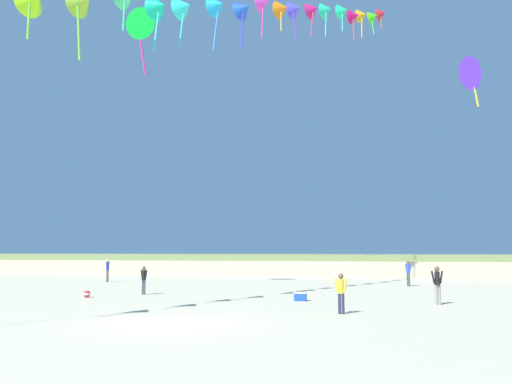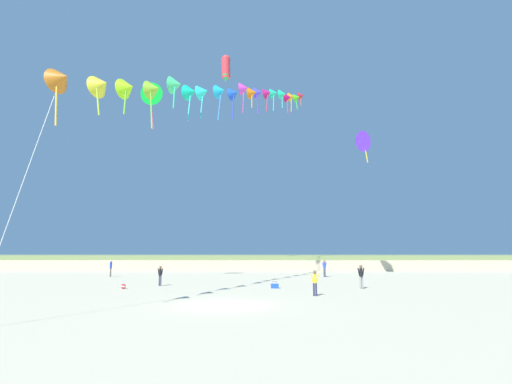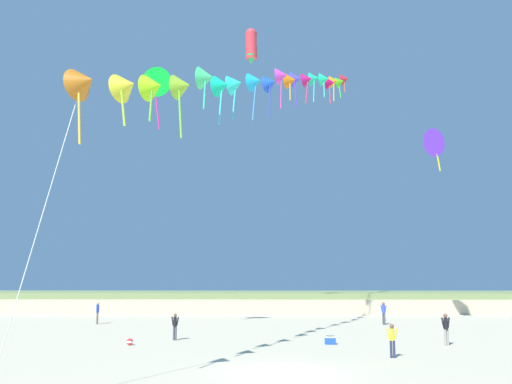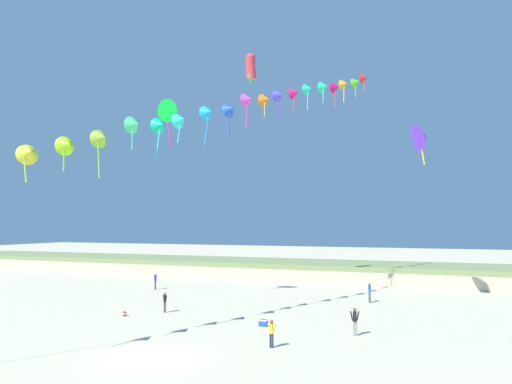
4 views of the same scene
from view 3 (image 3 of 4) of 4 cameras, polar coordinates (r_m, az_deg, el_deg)
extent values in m
plane|color=beige|center=(21.80, 2.80, -18.57)|extent=(240.00, 240.00, 0.00)
cube|color=beige|center=(59.71, 1.43, -11.71)|extent=(120.00, 12.39, 1.40)
cube|color=#7A8E56|center=(59.67, 1.43, -10.84)|extent=(120.00, 10.53, 0.80)
cylinder|color=#726656|center=(44.89, -16.36, -12.65)|extent=(0.13, 0.13, 0.87)
cylinder|color=#726656|center=(44.74, -16.39, -12.66)|extent=(0.13, 0.13, 0.87)
cylinder|color=blue|center=(44.77, -16.33, -11.71)|extent=(0.23, 0.23, 0.62)
cylinder|color=blue|center=(44.96, -16.28, -11.63)|extent=(0.11, 0.21, 0.58)
cylinder|color=blue|center=(44.57, -16.38, -11.66)|extent=(0.11, 0.21, 0.58)
sphere|color=beige|center=(44.75, -16.31, -11.15)|extent=(0.24, 0.24, 0.24)
cylinder|color=#474C56|center=(32.89, -8.65, -14.51)|extent=(0.11, 0.11, 0.77)
cylinder|color=#474C56|center=(32.82, -8.44, -14.52)|extent=(0.11, 0.11, 0.77)
cylinder|color=black|center=(32.80, -8.52, -13.37)|extent=(0.20, 0.20, 0.54)
cylinder|color=black|center=(32.89, -8.78, -13.28)|extent=(0.20, 0.15, 0.52)
cylinder|color=black|center=(32.70, -8.26, -13.32)|extent=(0.20, 0.15, 0.52)
sphere|color=brown|center=(32.77, -8.50, -12.71)|extent=(0.21, 0.21, 0.21)
cylinder|color=gray|center=(31.79, 19.52, -14.24)|extent=(0.12, 0.12, 0.85)
cylinder|color=gray|center=(31.69, 19.31, -14.27)|extent=(0.12, 0.12, 0.85)
cylinder|color=black|center=(31.68, 19.35, -12.94)|extent=(0.22, 0.22, 0.60)
cylinder|color=black|center=(31.80, 19.61, -12.83)|extent=(0.22, 0.16, 0.57)
cylinder|color=black|center=(31.54, 19.07, -12.89)|extent=(0.22, 0.16, 0.57)
sphere|color=brown|center=(31.64, 19.31, -12.18)|extent=(0.23, 0.23, 0.23)
cylinder|color=#282D4C|center=(26.48, 14.33, -15.75)|extent=(0.11, 0.11, 0.76)
cylinder|color=#282D4C|center=(26.47, 14.03, -15.76)|extent=(0.11, 0.11, 0.76)
cylinder|color=yellow|center=(26.40, 14.13, -14.36)|extent=(0.20, 0.20, 0.54)
cylinder|color=yellow|center=(26.40, 14.51, -14.25)|extent=(0.19, 0.11, 0.51)
cylinder|color=yellow|center=(26.39, 13.74, -14.28)|extent=(0.19, 0.11, 0.51)
sphere|color=brown|center=(26.36, 14.10, -13.54)|extent=(0.21, 0.21, 0.21)
cylinder|color=#474C56|center=(43.69, 13.24, -12.89)|extent=(0.12, 0.12, 0.85)
cylinder|color=#474C56|center=(43.59, 13.40, -12.90)|extent=(0.12, 0.12, 0.85)
cylinder|color=blue|center=(43.59, 13.28, -11.94)|extent=(0.22, 0.22, 0.60)
cylinder|color=blue|center=(43.71, 13.09, -11.87)|extent=(0.19, 0.21, 0.57)
cylinder|color=blue|center=(43.46, 13.48, -11.88)|extent=(0.19, 0.21, 0.57)
sphere|color=brown|center=(43.57, 13.26, -11.38)|extent=(0.23, 0.23, 0.23)
cone|color=#BF6818|center=(18.62, -17.63, 10.95)|extent=(1.26, 1.37, 1.19)
cylinder|color=gold|center=(18.16, -18.12, 7.62)|extent=(0.26, 0.26, 1.89)
cone|color=yellow|center=(20.54, -13.48, 10.78)|extent=(1.26, 1.37, 1.19)
cylinder|color=#BDE539|center=(20.15, -13.82, 8.57)|extent=(0.23, 0.13, 1.31)
cone|color=#9EF218|center=(22.54, -10.74, 10.84)|extent=(1.13, 1.31, 1.13)
cylinder|color=#7AE539|center=(22.15, -11.02, 8.90)|extent=(0.15, 0.14, 1.25)
cone|color=#89C52B|center=(24.21, -7.75, 10.99)|extent=(1.09, 1.29, 1.13)
cylinder|color=#79E539|center=(23.68, -8.00, 8.16)|extent=(0.22, 0.11, 2.14)
cone|color=#3ED87C|center=(26.42, -5.26, 11.89)|extent=(1.01, 1.26, 1.12)
cylinder|color=#39E5A7|center=(25.99, -5.44, 10.14)|extent=(0.14, 0.12, 1.36)
cone|color=#0EC995|center=(28.32, -3.62, 11.13)|extent=(1.13, 1.30, 1.10)
cylinder|color=#39E5DF|center=(27.81, -3.78, 8.98)|extent=(0.19, 0.27, 1.88)
cone|color=#27EBD1|center=(29.95, -2.19, 11.28)|extent=(1.18, 1.32, 1.19)
cylinder|color=#39D2E5|center=(29.46, -2.33, 9.35)|extent=(0.20, 0.27, 1.77)
cone|color=#18ABE3|center=(32.22, -0.09, 11.57)|extent=(1.16, 1.32, 1.13)
cylinder|color=#398CE5|center=(31.66, -0.19, 9.42)|extent=(0.26, 0.29, 2.19)
cone|color=blue|center=(34.23, 1.53, 11.39)|extent=(1.28, 1.38, 1.19)
cylinder|color=#3940E5|center=(33.70, 1.44, 9.53)|extent=(0.12, 0.18, 1.99)
cone|color=#E740C8|center=(36.16, 2.72, 12.13)|extent=(1.02, 1.25, 1.15)
cylinder|color=#E5399B|center=(35.60, 2.65, 10.33)|extent=(0.13, 0.22, 2.07)
cone|color=orange|center=(38.38, 3.67, 11.64)|extent=(1.10, 1.29, 1.11)
cylinder|color=gold|center=(37.96, 3.61, 10.52)|extent=(0.09, 0.14, 1.25)
cone|color=#4A44EF|center=(40.74, 4.23, 11.77)|extent=(1.15, 1.31, 1.12)
cylinder|color=#6839E5|center=(40.20, 4.18, 10.27)|extent=(0.24, 0.24, 1.92)
cone|color=#C6196C|center=(42.40, 5.41, 11.72)|extent=(1.18, 1.33, 1.18)
cylinder|color=#E53962|center=(41.90, 5.37, 10.40)|extent=(0.24, 0.13, 1.73)
cone|color=#1BCC91|center=(44.68, 6.15, 11.78)|extent=(1.09, 1.29, 1.12)
cylinder|color=#39E5D4|center=(44.17, 6.12, 10.49)|extent=(0.16, 0.12, 1.78)
cone|color=#1BE08E|center=(46.79, 7.21, 11.70)|extent=(1.09, 1.29, 1.10)
cylinder|color=#39E5C6|center=(46.33, 7.18, 10.67)|extent=(0.09, 0.24, 1.43)
cone|color=#C30E58|center=(48.94, 7.80, 11.32)|extent=(1.07, 1.28, 1.10)
cylinder|color=#E53956|center=(48.44, 7.78, 10.16)|extent=(0.13, 0.20, 1.75)
cone|color=orange|center=(50.92, 8.21, 11.44)|extent=(1.16, 1.31, 1.11)
cylinder|color=yellow|center=(50.42, 8.19, 10.33)|extent=(0.12, 0.17, 1.75)
cone|color=#46DA19|center=(53.31, 8.83, 11.37)|extent=(1.22, 1.34, 1.21)
cylinder|color=#39E53A|center=(52.86, 8.81, 10.47)|extent=(0.22, 0.24, 1.43)
cone|color=red|center=(55.14, 9.32, 11.64)|extent=(1.12, 1.30, 1.17)
cylinder|color=#E55339|center=(54.72, 9.30, 10.87)|extent=(0.11, 0.17, 1.23)
cylinder|color=silver|center=(17.33, -22.10, -4.11)|extent=(1.64, 1.77, 9.85)
cone|color=#0DCC2F|center=(39.20, -10.30, 11.24)|extent=(2.12, 1.09, 2.15)
cone|color=#E52D9D|center=(39.20, -10.30, 11.27)|extent=(1.17, 0.65, 1.19)
cylinder|color=#E52D9D|center=(38.61, -10.37, 8.70)|extent=(0.45, 0.51, 3.01)
cylinder|color=#E83943|center=(43.53, -0.51, 15.15)|extent=(1.10, 1.30, 2.16)
sphere|color=#E83943|center=(43.91, -0.51, 16.25)|extent=(0.93, 0.93, 0.93)
cone|color=#2DE559|center=(43.08, -0.51, 13.77)|extent=(0.94, 0.94, 0.71)
sphere|color=black|center=(44.03, -0.51, 16.57)|extent=(0.20, 0.20, 0.20)
cone|color=#6B31EF|center=(45.71, 18.52, 5.03)|extent=(2.18, 2.62, 2.39)
cone|color=yellow|center=(45.71, 18.51, 5.06)|extent=(1.24, 1.46, 1.33)
cylinder|color=yellow|center=(45.41, 18.60, 3.37)|extent=(0.40, 0.18, 2.03)
cube|color=blue|center=(30.91, 7.82, -15.28)|extent=(0.56, 0.40, 0.36)
cube|color=white|center=(30.89, 7.81, -14.89)|extent=(0.58, 0.41, 0.06)
cylinder|color=black|center=(30.88, 7.81, -14.78)|extent=(0.45, 0.03, 0.03)
sphere|color=red|center=(31.03, -13.15, -15.11)|extent=(0.36, 0.36, 0.36)
cylinder|color=white|center=(31.03, -13.15, -15.11)|extent=(0.36, 0.36, 0.09)
camera|label=1|loc=(8.76, 59.86, -13.11)|focal=38.00mm
camera|label=2|loc=(2.81, 75.47, -21.58)|focal=28.00mm
camera|label=4|loc=(14.63, 84.41, 11.63)|focal=32.00mm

